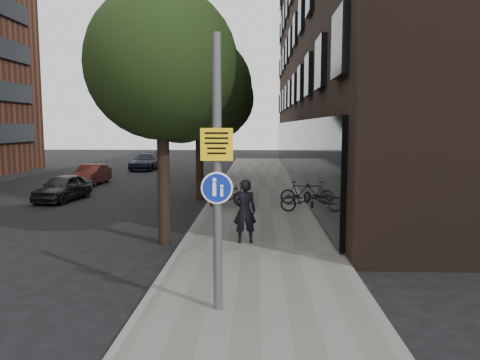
{
  "coord_description": "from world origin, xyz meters",
  "views": [
    {
      "loc": [
        0.19,
        -9.13,
        3.52
      ],
      "look_at": [
        -0.32,
        3.97,
        2.0
      ],
      "focal_mm": 35.0,
      "sensor_mm": 36.0,
      "label": 1
    }
  ],
  "objects_px": {
    "pedestrian": "(245,211)",
    "parked_bike_facade_near": "(303,200)",
    "signpost": "(217,174)",
    "parked_car_near": "(63,188)"
  },
  "relations": [
    {
      "from": "pedestrian",
      "to": "parked_car_near",
      "type": "bearing_deg",
      "value": -52.04
    },
    {
      "from": "parked_car_near",
      "to": "parked_bike_facade_near",
      "type": "bearing_deg",
      "value": -8.84
    },
    {
      "from": "signpost",
      "to": "pedestrian",
      "type": "distance_m",
      "value": 5.26
    },
    {
      "from": "signpost",
      "to": "parked_car_near",
      "type": "bearing_deg",
      "value": 123.27
    },
    {
      "from": "signpost",
      "to": "pedestrian",
      "type": "bearing_deg",
      "value": 86.39
    },
    {
      "from": "pedestrian",
      "to": "parked_bike_facade_near",
      "type": "xyz_separation_m",
      "value": [
        2.19,
        5.03,
        -0.46
      ]
    },
    {
      "from": "pedestrian",
      "to": "parked_car_near",
      "type": "distance_m",
      "value": 12.03
    },
    {
      "from": "parked_bike_facade_near",
      "to": "parked_car_near",
      "type": "distance_m",
      "value": 11.46
    },
    {
      "from": "pedestrian",
      "to": "signpost",
      "type": "bearing_deg",
      "value": 76.6
    },
    {
      "from": "parked_bike_facade_near",
      "to": "pedestrian",
      "type": "bearing_deg",
      "value": 161.98
    }
  ]
}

